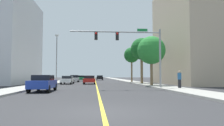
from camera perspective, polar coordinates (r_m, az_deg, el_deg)
ground at (r=50.22m, az=-4.53°, el=-4.99°), size 192.00×192.00×0.00m
sidewalk_left at (r=50.75m, az=-13.24°, el=-4.81°), size 2.84×168.00×0.15m
sidewalk_right at (r=50.85m, az=4.16°, el=-4.89°), size 2.84×168.00×0.15m
lane_marking_center at (r=50.22m, az=-4.53°, el=-4.99°), size 0.16×144.00×0.01m
building_right_near at (r=37.39m, az=23.01°, el=7.34°), size 11.38×16.15×16.39m
traffic_signal_mast at (r=22.18m, az=5.69°, el=5.22°), size 9.58×0.36×6.20m
street_lamp at (r=36.92m, az=-14.87°, el=1.83°), size 0.56×0.28×8.25m
palm_near at (r=27.96m, az=10.66°, el=3.38°), size 3.68×3.68×6.40m
palm_mid at (r=34.37m, az=8.06°, el=3.74°), size 3.53×3.53×7.33m
palm_far at (r=40.56m, az=5.38°, el=2.11°), size 2.97×2.97×6.68m
car_blue at (r=19.31m, az=-18.27°, el=-5.16°), size 1.76×4.10×1.45m
car_silver at (r=45.71m, az=-10.19°, el=-4.15°), size 2.01×4.28×1.48m
car_white at (r=35.13m, az=-12.04°, el=-4.48°), size 1.81×4.59×1.33m
car_green at (r=52.76m, az=-8.43°, el=-4.09°), size 1.83×4.02×1.39m
car_black at (r=62.78m, az=-3.37°, el=-4.00°), size 1.94×4.19×1.40m
car_red at (r=34.63m, az=-6.20°, el=-4.52°), size 1.94×3.89×1.38m
pedestrian at (r=22.25m, az=17.92°, el=-4.23°), size 0.38×0.38×1.74m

